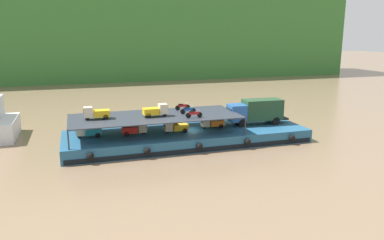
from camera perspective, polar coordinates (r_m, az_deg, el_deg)
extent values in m
plane|color=#7F664C|center=(44.36, -0.70, -3.45)|extent=(400.00, 400.00, 0.00)
cube|color=#387533|center=(113.09, -11.57, 14.26)|extent=(137.02, 24.89, 31.31)
cube|color=#23567A|center=(44.16, -0.71, -2.52)|extent=(28.21, 8.55, 1.50)
cube|color=black|center=(40.35, 1.06, -4.61)|extent=(27.65, 0.06, 0.50)
sphere|color=black|center=(38.12, -15.22, -5.35)|extent=(0.70, 0.70, 0.70)
sphere|color=black|center=(38.68, -6.83, -4.71)|extent=(0.70, 0.70, 0.70)
sphere|color=black|center=(40.02, 1.15, -4.01)|extent=(0.70, 0.70, 0.70)
sphere|color=black|center=(42.09, 8.46, -3.30)|extent=(0.70, 0.70, 0.70)
sphere|color=black|center=(44.78, 14.98, -2.62)|extent=(0.70, 0.70, 0.70)
cube|color=#285BA3|center=(46.33, 6.82, 1.12)|extent=(2.10, 2.27, 2.00)
cube|color=#192833|center=(45.90, 5.64, 1.48)|extent=(0.14, 1.84, 0.60)
cube|color=#234228|center=(47.62, 10.64, 1.61)|extent=(4.90, 2.52, 2.50)
cube|color=black|center=(47.89, 10.58, 0.09)|extent=(6.86, 1.69, 0.20)
cylinder|color=black|center=(47.62, 6.79, 0.09)|extent=(1.01, 0.33, 1.00)
cylinder|color=black|center=(45.80, 7.71, -0.46)|extent=(1.01, 0.33, 1.00)
cylinder|color=black|center=(49.40, 11.59, 0.38)|extent=(1.01, 0.33, 1.00)
cylinder|color=black|center=(47.65, 12.66, -0.13)|extent=(1.01, 0.33, 1.00)
cylinder|color=#2D333D|center=(49.04, 4.31, 1.11)|extent=(0.16, 0.16, 2.00)
cylinder|color=#2D333D|center=(42.26, 8.11, -0.90)|extent=(0.16, 0.16, 2.00)
cylinder|color=#2D333D|center=(45.69, -18.24, -0.39)|extent=(0.16, 0.16, 2.00)
cylinder|color=#2D333D|center=(38.32, -18.31, -2.88)|extent=(0.16, 0.16, 2.00)
cube|color=#2D333D|center=(42.61, -5.62, 0.59)|extent=(19.01, 7.75, 0.10)
cube|color=teal|center=(42.46, -14.73, -1.66)|extent=(1.75, 1.27, 0.70)
cube|color=beige|center=(42.43, -16.63, -1.50)|extent=(0.94, 1.04, 1.10)
cube|color=#19232D|center=(42.43, -17.27, -1.40)|extent=(0.07, 0.85, 0.38)
cylinder|color=black|center=(42.58, -16.78, -2.23)|extent=(0.57, 0.16, 0.56)
cylinder|color=black|center=(43.06, -14.18, -1.90)|extent=(0.57, 0.16, 0.56)
cylinder|color=black|center=(42.03, -14.15, -2.26)|extent=(0.57, 0.16, 0.56)
cube|color=red|center=(42.31, -9.47, -1.45)|extent=(1.75, 1.28, 0.70)
cube|color=#C6B793|center=(42.40, -7.60, -1.08)|extent=(0.94, 1.04, 1.10)
cube|color=#19232D|center=(42.44, -6.97, -0.89)|extent=(0.08, 0.85, 0.38)
cylinder|color=black|center=(42.56, -7.37, -1.78)|extent=(0.57, 0.17, 0.56)
cylinder|color=black|center=(41.85, -9.93, -2.12)|extent=(0.57, 0.17, 0.56)
cylinder|color=black|center=(42.88, -10.05, -1.77)|extent=(0.57, 0.17, 0.56)
cube|color=gold|center=(43.01, -1.79, -1.04)|extent=(1.70, 1.21, 0.70)
cube|color=beige|center=(42.62, -3.61, -0.91)|extent=(0.90, 1.00, 1.10)
cube|color=#19232D|center=(42.49, -4.23, -0.82)|extent=(0.04, 0.85, 0.38)
cylinder|color=black|center=(42.72, -3.80, -1.65)|extent=(0.56, 0.14, 0.56)
cylinder|color=black|center=(43.69, -1.47, -1.29)|extent=(0.56, 0.14, 0.56)
cylinder|color=black|center=(42.71, -1.08, -1.62)|extent=(0.56, 0.14, 0.56)
cube|color=orange|center=(45.14, 3.74, -0.39)|extent=(1.74, 1.26, 0.70)
cube|color=beige|center=(44.66, 2.05, -0.26)|extent=(0.94, 1.03, 1.10)
cube|color=#19232D|center=(44.50, 1.47, -0.15)|extent=(0.07, 0.85, 0.38)
cylinder|color=black|center=(44.75, 1.86, -0.95)|extent=(0.56, 0.16, 0.56)
cylinder|color=black|center=(45.83, 3.99, -0.64)|extent=(0.56, 0.16, 0.56)
cylinder|color=black|center=(44.86, 4.44, -0.95)|extent=(0.56, 0.16, 0.56)
cube|color=gold|center=(41.86, -13.60, 1.02)|extent=(1.72, 1.23, 0.70)
cube|color=beige|center=(41.78, -15.53, 1.16)|extent=(0.92, 1.02, 1.10)
cube|color=#19232D|center=(41.76, -16.18, 1.27)|extent=(0.05, 0.85, 0.38)
cylinder|color=black|center=(41.89, -15.69, 0.41)|extent=(0.56, 0.15, 0.56)
cylinder|color=black|center=(42.47, -13.07, 0.73)|extent=(0.56, 0.15, 0.56)
cylinder|color=black|center=(41.43, -12.98, 0.43)|extent=(0.56, 0.15, 0.56)
cube|color=gold|center=(41.93, -6.29, 1.32)|extent=(1.75, 1.27, 0.70)
cube|color=beige|center=(42.23, -4.44, 1.72)|extent=(0.94, 1.03, 1.10)
cube|color=#19232D|center=(42.33, -3.83, 1.91)|extent=(0.07, 0.85, 0.38)
cylinder|color=black|center=(42.38, -4.24, 1.00)|extent=(0.57, 0.16, 0.56)
cylinder|color=black|center=(41.41, -6.64, 0.67)|extent=(0.57, 0.16, 0.56)
cylinder|color=black|center=(42.42, -6.97, 0.96)|extent=(0.57, 0.16, 0.56)
cylinder|color=black|center=(41.49, 1.17, 0.81)|extent=(0.60, 0.11, 0.60)
cylinder|color=black|center=(41.11, -0.55, 0.70)|extent=(0.60, 0.11, 0.60)
cube|color=#B21919|center=(41.25, 0.31, 1.05)|extent=(1.10, 0.21, 0.28)
cube|color=black|center=(41.14, -0.02, 1.28)|extent=(0.60, 0.21, 0.12)
cylinder|color=#B2B2B7|center=(41.35, 1.04, 1.55)|extent=(0.05, 0.55, 0.04)
cylinder|color=black|center=(43.72, 0.19, 1.44)|extent=(0.61, 0.16, 0.60)
cylinder|color=black|center=(43.23, -1.39, 1.30)|extent=(0.61, 0.16, 0.60)
cube|color=#1E4C99|center=(43.43, -0.60, 1.66)|extent=(1.11, 0.31, 0.28)
cube|color=black|center=(43.30, -0.90, 1.86)|extent=(0.62, 0.26, 0.12)
cylinder|color=#B2B2B7|center=(43.58, 0.07, 2.14)|extent=(0.10, 0.55, 0.04)
cylinder|color=black|center=(45.90, -0.68, 1.99)|extent=(0.61, 0.15, 0.60)
cylinder|color=black|center=(45.44, -2.20, 1.87)|extent=(0.61, 0.15, 0.60)
cube|color=#B21919|center=(45.62, -1.44, 2.20)|extent=(1.11, 0.30, 0.28)
cube|color=black|center=(45.50, -1.73, 2.40)|extent=(0.62, 0.25, 0.12)
cylinder|color=#B2B2B7|center=(45.76, -0.80, 2.66)|extent=(0.09, 0.55, 0.04)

